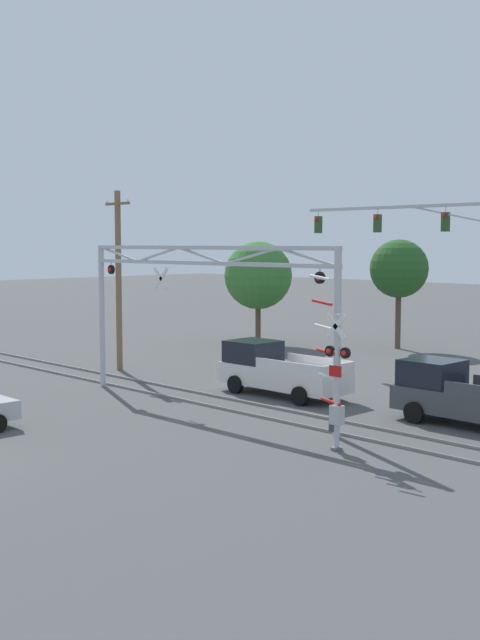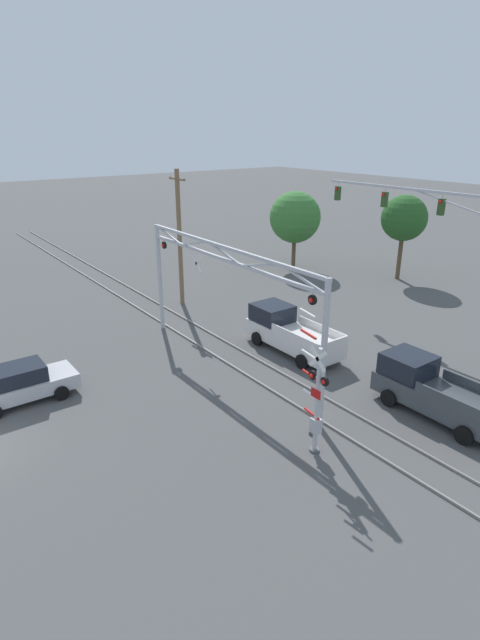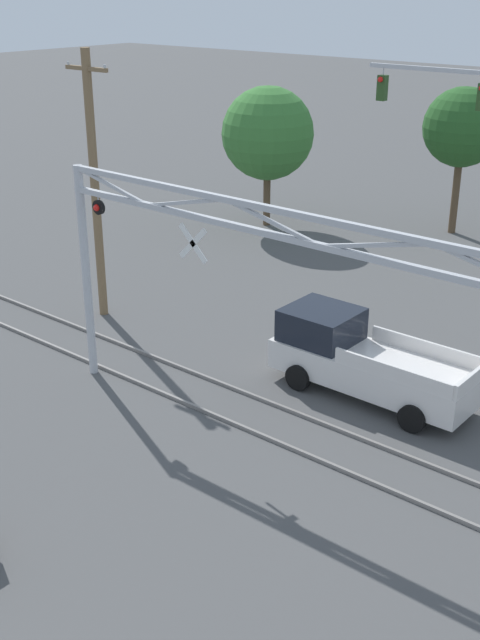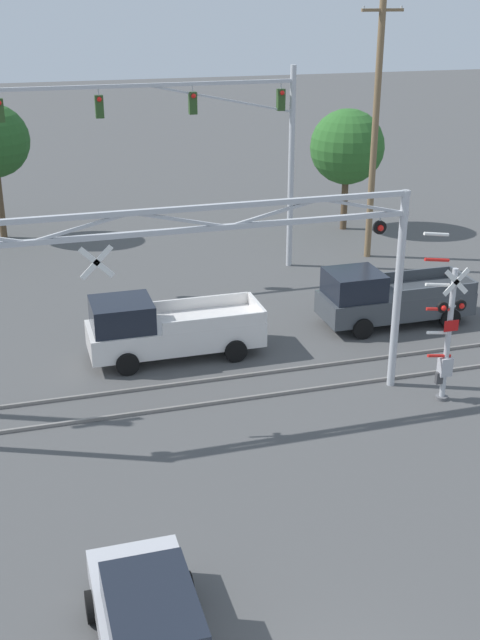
# 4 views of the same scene
# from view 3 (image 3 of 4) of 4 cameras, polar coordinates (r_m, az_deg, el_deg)

# --- Properties ---
(rail_track_near) EXTENTS (80.00, 0.08, 0.10)m
(rail_track_near) POSITION_cam_3_polar(r_m,az_deg,el_deg) (19.57, 2.51, -8.60)
(rail_track_near) COLOR gray
(rail_track_near) RESTS_ON ground_plane
(rail_track_far) EXTENTS (80.00, 0.08, 0.10)m
(rail_track_far) POSITION_cam_3_polar(r_m,az_deg,el_deg) (20.57, 4.96, -6.96)
(rail_track_far) COLOR gray
(rail_track_far) RESTS_ON ground_plane
(crossing_gantry) EXTENTS (12.80, 0.27, 5.93)m
(crossing_gantry) POSITION_cam_3_polar(r_m,az_deg,el_deg) (17.53, 2.14, 2.79)
(crossing_gantry) COLOR #B7BABF
(crossing_gantry) RESTS_ON ground_plane
(pickup_truck_lead) EXTENTS (5.57, 2.19, 2.06)m
(pickup_truck_lead) POSITION_cam_3_polar(r_m,az_deg,el_deg) (21.67, 8.64, -2.77)
(pickup_truck_lead) COLOR silver
(pickup_truck_lead) RESTS_ON ground_plane
(utility_pole_left) EXTENTS (1.80, 0.28, 8.48)m
(utility_pole_left) POSITION_cam_3_polar(r_m,az_deg,el_deg) (25.88, -10.29, 9.45)
(utility_pole_left) COLOR brown
(utility_pole_left) RESTS_ON ground_plane
(background_tree_beyond_span) EXTENTS (4.05, 4.05, 6.15)m
(background_tree_beyond_span) POSITION_cam_3_polar(r_m,az_deg,el_deg) (35.88, 1.98, 13.11)
(background_tree_beyond_span) COLOR brown
(background_tree_beyond_span) RESTS_ON ground_plane
(background_tree_far_right_verge) EXTENTS (3.33, 3.33, 6.26)m
(background_tree_far_right_verge) POSITION_cam_3_polar(r_m,az_deg,el_deg) (35.84, 15.55, 13.03)
(background_tree_far_right_verge) COLOR brown
(background_tree_far_right_verge) RESTS_ON ground_plane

